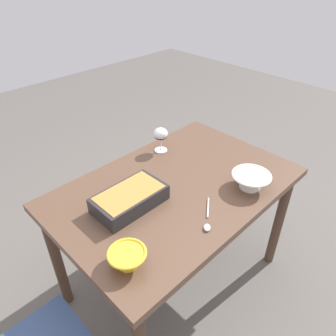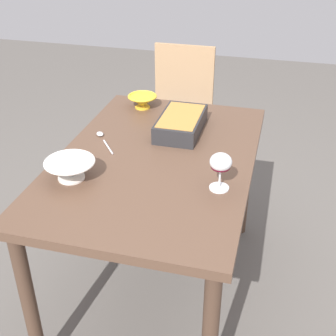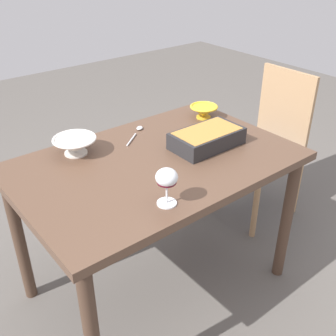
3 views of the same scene
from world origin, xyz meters
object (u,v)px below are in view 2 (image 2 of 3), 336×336
at_px(wine_glass, 221,165).
at_px(mixing_bowl, 142,101).
at_px(serving_spoon, 102,138).
at_px(casserole_dish, 181,123).
at_px(small_bowl, 70,168).
at_px(chair, 179,116).
at_px(dining_table, 156,175).

height_order(wine_glass, mixing_bowl, wine_glass).
bearing_deg(mixing_bowl, serving_spoon, 170.23).
bearing_deg(casserole_dish, small_bowl, 148.47).
bearing_deg(chair, casserole_dish, -166.22).
distance_m(mixing_bowl, small_bowl, 0.74).
bearing_deg(chair, serving_spoon, 170.62).
relative_size(casserole_dish, serving_spoon, 1.79).
xyz_separation_m(chair, small_bowl, (-1.24, 0.14, 0.30)).
relative_size(chair, small_bowl, 4.69).
bearing_deg(wine_glass, small_bowl, 97.51).
xyz_separation_m(chair, mixing_bowl, (-0.50, 0.08, 0.29)).
distance_m(dining_table, chair, 1.01).
xyz_separation_m(wine_glass, small_bowl, (-0.07, 0.57, -0.06)).
height_order(wine_glass, casserole_dish, wine_glass).
bearing_deg(small_bowl, serving_spoon, 1.42).
bearing_deg(dining_table, chair, 7.64).
distance_m(casserole_dish, serving_spoon, 0.37).
bearing_deg(serving_spoon, dining_table, -108.33).
bearing_deg(wine_glass, mixing_bowl, 37.61).
height_order(dining_table, wine_glass, wine_glass).
relative_size(wine_glass, serving_spoon, 0.80).
relative_size(mixing_bowl, serving_spoon, 0.81).
xyz_separation_m(dining_table, wine_glass, (-0.18, -0.30, 0.20)).
bearing_deg(wine_glass, dining_table, 59.21).
height_order(chair, casserole_dish, chair).
xyz_separation_m(dining_table, chair, (0.99, 0.13, -0.16)).
distance_m(chair, casserole_dish, 0.80).
bearing_deg(small_bowl, casserole_dish, -31.53).
height_order(casserole_dish, small_bowl, same).
bearing_deg(chair, small_bowl, 173.59).
bearing_deg(serving_spoon, wine_glass, -115.06).
relative_size(chair, wine_glass, 6.21).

